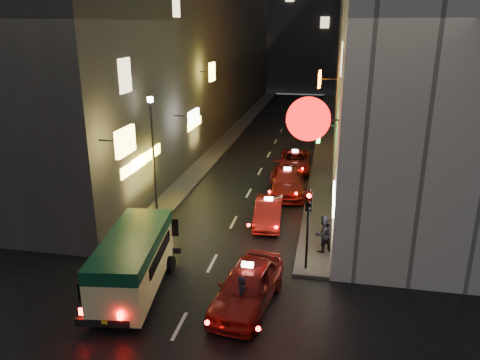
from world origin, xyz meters
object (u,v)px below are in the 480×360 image
Objects in this scene: lamp_post at (153,149)px; taxi_near at (247,283)px; pedestrian_crossing at (243,295)px; minibus at (133,257)px; traffic_light at (308,213)px.

taxi_near is at bearing -49.41° from lamp_post.
lamp_post is (-6.25, 7.29, 2.81)m from taxi_near.
minibus is at bearing 92.25° from pedestrian_crossing.
pedestrian_crossing is 0.52× the size of traffic_light.
traffic_light is at bearing -15.43° from pedestrian_crossing.
taxi_near is 3.82m from traffic_light.
taxi_near is 1.72× the size of traffic_light.
lamp_post is at bearing 104.49° from minibus.
minibus is 6.99m from traffic_light.
traffic_light is at bearing 23.25° from minibus.
traffic_light reaches higher than pedestrian_crossing.
traffic_light reaches higher than minibus.
traffic_light is (1.95, 2.76, 1.77)m from taxi_near.
pedestrian_crossing is (-0.01, -0.81, -0.00)m from taxi_near.
taxi_near is 0.97× the size of lamp_post.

